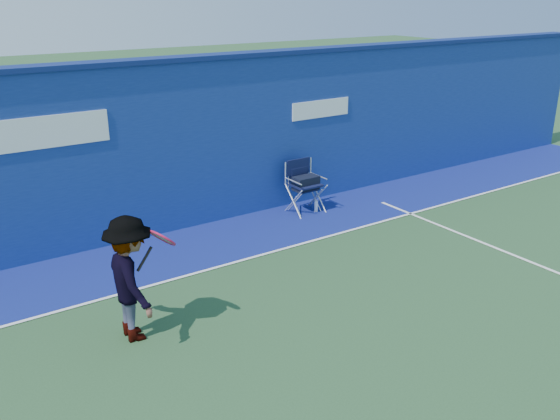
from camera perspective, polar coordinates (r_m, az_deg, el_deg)
ground at (r=7.09m, az=5.27°, el=-15.38°), size 80.00×80.00×0.00m
stadium_wall at (r=10.61m, az=-12.48°, el=5.79°), size 24.00×0.50×3.08m
out_of_bounds_strip at (r=10.16m, az=-9.45°, el=-3.92°), size 24.00×1.80×0.01m
court_lines at (r=7.47m, az=2.30°, el=-13.12°), size 24.00×12.00×0.01m
directors_chair_left at (r=11.73m, az=2.38°, el=1.57°), size 0.50×0.46×0.84m
directors_chair_right at (r=11.71m, az=2.46°, el=1.34°), size 0.61×0.55×1.03m
water_bottle at (r=11.77m, az=3.49°, el=0.38°), size 0.07×0.07×0.24m
tennis_player at (r=7.54m, az=-14.15°, el=-6.43°), size 0.91×1.07×1.62m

